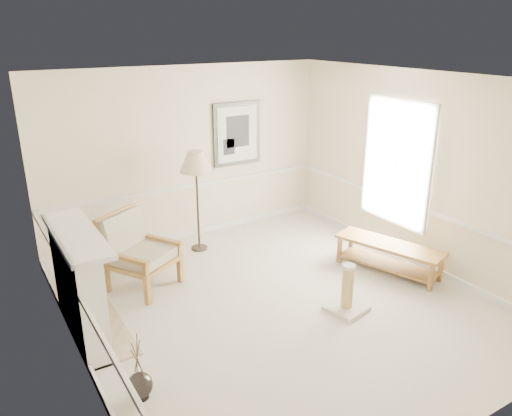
{
  "coord_description": "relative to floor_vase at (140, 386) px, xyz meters",
  "views": [
    {
      "loc": [
        -3.27,
        -4.8,
        3.45
      ],
      "look_at": [
        0.1,
        0.7,
        1.11
      ],
      "focal_mm": 35.0,
      "sensor_mm": 36.0,
      "label": 1
    }
  ],
  "objects": [
    {
      "name": "floor_vase",
      "position": [
        0.0,
        0.0,
        0.0
      ],
      "size": [
        0.26,
        0.26,
        0.75
      ],
      "rotation": [
        0.0,
        0.0,
        -0.03
      ],
      "color": "black",
      "rests_on": "ground"
    },
    {
      "name": "armchair",
      "position": [
        0.75,
        2.25,
        0.44
      ],
      "size": [
        1.13,
        1.15,
        1.07
      ],
      "rotation": [
        0.0,
        0.0,
        0.53
      ],
      "color": "olive",
      "rests_on": "ground"
    },
    {
      "name": "room",
      "position": [
        2.29,
        0.87,
        1.73
      ],
      "size": [
        5.04,
        5.54,
        2.92
      ],
      "color": "beige",
      "rests_on": "ground"
    },
    {
      "name": "fireplace",
      "position": [
        -0.19,
        1.39,
        0.5
      ],
      "size": [
        0.64,
        1.64,
        1.31
      ],
      "color": "white",
      "rests_on": "ground"
    },
    {
      "name": "floor_lamp",
      "position": [
        2.02,
        2.9,
        1.3
      ],
      "size": [
        0.68,
        0.68,
        1.65
      ],
      "rotation": [
        0.0,
        0.0,
        -0.41
      ],
      "color": "black",
      "rests_on": "ground"
    },
    {
      "name": "ground",
      "position": [
        2.15,
        0.79,
        -0.14
      ],
      "size": [
        5.5,
        5.5,
        0.0
      ],
      "primitive_type": "plane",
      "color": "silver",
      "rests_on": "ground"
    },
    {
      "name": "bench",
      "position": [
        4.07,
        0.69,
        0.16
      ],
      "size": [
        0.96,
        1.66,
        0.45
      ],
      "rotation": [
        0.0,
        0.0,
        0.33
      ],
      "color": "olive",
      "rests_on": "ground"
    },
    {
      "name": "scratching_post",
      "position": [
        2.81,
        0.17,
        0.07
      ],
      "size": [
        0.54,
        0.54,
        0.65
      ],
      "rotation": [
        0.0,
        0.0,
        0.21
      ],
      "color": "beige",
      "rests_on": "ground"
    }
  ]
}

